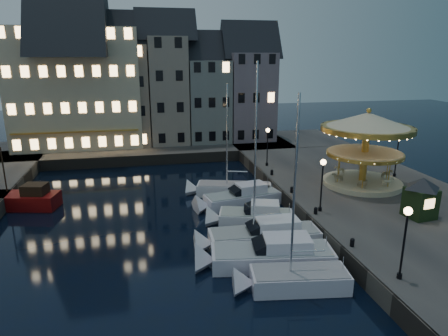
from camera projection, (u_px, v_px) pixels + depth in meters
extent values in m
plane|color=black|center=(233.00, 240.00, 29.19)|extent=(160.00, 160.00, 0.00)
cube|color=#474442|center=(364.00, 192.00, 37.45)|extent=(16.00, 56.00, 1.30)
cube|color=#474442|center=(128.00, 150.00, 53.77)|extent=(44.00, 12.00, 1.30)
cube|color=#47423A|center=(283.00, 198.00, 35.85)|extent=(0.15, 44.00, 1.30)
cube|color=#47423A|center=(144.00, 161.00, 48.52)|extent=(48.00, 0.15, 1.30)
cylinder|color=black|center=(399.00, 276.00, 21.76)|extent=(0.28, 0.28, 0.30)
cylinder|color=black|center=(403.00, 247.00, 21.28)|extent=(0.12, 0.12, 3.80)
sphere|color=#FFD18C|center=(408.00, 211.00, 20.72)|extent=(0.44, 0.44, 0.44)
cylinder|color=black|center=(320.00, 209.00, 31.17)|extent=(0.28, 0.28, 0.30)
cylinder|color=black|center=(322.00, 188.00, 30.69)|extent=(0.12, 0.12, 3.80)
sphere|color=#FFD18C|center=(323.00, 162.00, 30.13)|extent=(0.44, 0.44, 0.44)
cylinder|color=black|center=(267.00, 164.00, 43.87)|extent=(0.28, 0.28, 0.30)
cylinder|color=black|center=(267.00, 149.00, 43.39)|extent=(0.12, 0.12, 3.80)
sphere|color=#FFD18C|center=(268.00, 130.00, 42.83)|extent=(0.44, 0.44, 0.44)
cylinder|color=black|center=(394.00, 175.00, 40.00)|extent=(0.28, 0.28, 0.30)
cylinder|color=black|center=(397.00, 158.00, 39.52)|extent=(0.12, 0.12, 3.80)
sphere|color=#FFD18C|center=(399.00, 138.00, 38.96)|extent=(0.44, 0.44, 0.44)
cylinder|color=black|center=(352.00, 243.00, 25.39)|extent=(0.28, 0.28, 0.40)
sphere|color=black|center=(352.00, 240.00, 25.33)|extent=(0.30, 0.30, 0.30)
cylinder|color=black|center=(316.00, 211.00, 30.57)|extent=(0.28, 0.28, 0.40)
sphere|color=black|center=(316.00, 209.00, 30.51)|extent=(0.30, 0.30, 0.30)
cylinder|color=black|center=(292.00, 190.00, 35.27)|extent=(0.28, 0.28, 0.40)
sphere|color=black|center=(292.00, 188.00, 35.21)|extent=(0.30, 0.30, 0.30)
cylinder|color=black|center=(272.00, 173.00, 40.44)|extent=(0.28, 0.28, 0.40)
sphere|color=black|center=(272.00, 171.00, 40.38)|extent=(0.30, 0.30, 0.30)
cube|color=gray|center=(34.00, 105.00, 51.67)|extent=(5.00, 8.00, 11.00)
cube|color=gray|center=(78.00, 100.00, 52.62)|extent=(5.60, 8.00, 12.00)
cube|color=gray|center=(125.00, 95.00, 53.69)|extent=(6.20, 8.00, 13.00)
cube|color=gray|center=(168.00, 91.00, 54.69)|extent=(5.00, 8.00, 14.00)
cube|color=slate|center=(207.00, 101.00, 56.19)|extent=(5.60, 8.00, 11.00)
cube|color=slate|center=(248.00, 96.00, 57.26)|extent=(6.20, 8.00, 12.00)
cube|color=beige|center=(77.00, 88.00, 52.22)|extent=(16.00, 9.00, 15.00)
cube|color=silver|center=(299.00, 281.00, 23.06)|extent=(5.82, 2.90, 1.30)
cube|color=gray|center=(300.00, 271.00, 22.87)|extent=(5.52, 2.69, 0.10)
cylinder|color=silver|center=(294.00, 191.00, 21.50)|extent=(0.14, 0.14, 9.75)
cube|color=silver|center=(272.00, 259.00, 25.64)|extent=(8.04, 3.70, 1.30)
cube|color=gray|center=(272.00, 249.00, 25.45)|extent=(7.63, 3.44, 0.10)
cube|color=silver|center=(287.00, 243.00, 25.39)|extent=(3.20, 2.35, 0.80)
cube|color=black|center=(263.00, 245.00, 25.33)|extent=(1.54, 1.98, 0.99)
cube|color=white|center=(264.00, 239.00, 28.33)|extent=(7.88, 2.60, 1.30)
cube|color=gray|center=(264.00, 230.00, 28.15)|extent=(7.49, 2.40, 0.10)
cube|color=white|center=(277.00, 224.00, 28.18)|extent=(3.03, 1.84, 0.80)
cube|color=black|center=(256.00, 227.00, 27.96)|extent=(1.35, 1.66, 0.99)
cylinder|color=silver|center=(255.00, 159.00, 26.59)|extent=(0.14, 0.14, 10.50)
cube|color=silver|center=(256.00, 220.00, 31.61)|extent=(6.13, 3.74, 1.30)
cube|color=gray|center=(256.00, 212.00, 31.42)|extent=(5.80, 3.49, 0.10)
cube|color=silver|center=(265.00, 207.00, 31.25)|extent=(2.56, 2.20, 0.80)
cube|color=black|center=(250.00, 208.00, 31.37)|extent=(1.41, 1.76, 0.86)
cube|color=silver|center=(242.00, 200.00, 35.85)|extent=(7.07, 3.43, 1.30)
cube|color=gray|center=(243.00, 193.00, 35.66)|extent=(6.71, 3.19, 0.10)
cube|color=silver|center=(251.00, 188.00, 35.84)|extent=(2.84, 2.13, 0.80)
cube|color=black|center=(237.00, 191.00, 35.37)|extent=(1.42, 1.76, 0.93)
cube|color=white|center=(234.00, 191.00, 38.44)|extent=(7.39, 4.02, 1.30)
cube|color=gray|center=(234.00, 184.00, 38.25)|extent=(7.00, 3.76, 0.10)
cylinder|color=silver|center=(227.00, 135.00, 37.00)|extent=(0.14, 0.14, 9.54)
cube|color=maroon|center=(20.00, 202.00, 35.23)|extent=(7.00, 3.77, 1.50)
cube|color=black|center=(35.00, 189.00, 34.87)|extent=(2.26, 2.00, 0.89)
cylinder|color=black|center=(4.00, 170.00, 34.45)|extent=(0.12, 0.12, 3.99)
cylinder|color=beige|center=(362.00, 182.00, 37.39)|extent=(7.16, 7.16, 0.45)
cylinder|color=gold|center=(365.00, 151.00, 36.56)|extent=(0.63, 0.63, 5.55)
cylinder|color=beige|center=(365.00, 152.00, 36.59)|extent=(6.62, 6.62, 0.16)
cylinder|color=gold|center=(365.00, 154.00, 36.63)|extent=(6.87, 6.87, 0.31)
cone|color=beige|center=(368.00, 120.00, 35.78)|extent=(8.23, 8.23, 1.43)
cylinder|color=gold|center=(367.00, 129.00, 35.99)|extent=(8.23, 8.23, 0.45)
sphere|color=gold|center=(369.00, 110.00, 35.53)|extent=(0.45, 0.45, 0.45)
imported|color=beige|center=(381.00, 172.00, 38.37)|extent=(1.49, 1.08, 0.89)
cube|color=black|center=(420.00, 203.00, 29.74)|extent=(2.10, 2.10, 2.24)
pyramid|color=black|center=(424.00, 178.00, 29.20)|extent=(2.99, 2.99, 0.84)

